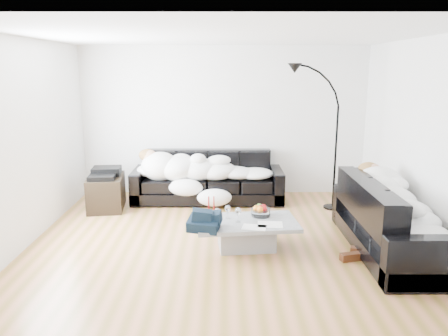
{
  "coord_description": "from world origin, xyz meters",
  "views": [
    {
      "loc": [
        -0.0,
        -5.44,
        2.22
      ],
      "look_at": [
        0.0,
        0.3,
        0.9
      ],
      "focal_mm": 35.0,
      "sensor_mm": 36.0,
      "label": 1
    }
  ],
  "objects_px": {
    "coffee_table": "(247,235)",
    "sleeper_right": "(395,201)",
    "wine_glass_c": "(238,215)",
    "stereo": "(105,172)",
    "wine_glass_a": "(228,212)",
    "sofa_right": "(393,217)",
    "shoes": "(356,254)",
    "sofa_back": "(208,177)",
    "floor_lamp": "(336,147)",
    "sleeper_back": "(208,165)",
    "candle_right": "(214,205)",
    "av_cabinet": "(106,192)",
    "fruit_bowl": "(261,210)",
    "wine_glass_b": "(217,214)",
    "candle_left": "(209,206)"
  },
  "relations": [
    {
      "from": "wine_glass_c",
      "to": "stereo",
      "type": "bearing_deg",
      "value": 141.43
    },
    {
      "from": "candle_right",
      "to": "floor_lamp",
      "type": "bearing_deg",
      "value": 34.84
    },
    {
      "from": "wine_glass_a",
      "to": "wine_glass_b",
      "type": "xyz_separation_m",
      "value": [
        -0.13,
        -0.07,
        -0.01
      ]
    },
    {
      "from": "sleeper_back",
      "to": "av_cabinet",
      "type": "bearing_deg",
      "value": -166.49
    },
    {
      "from": "sofa_back",
      "to": "sofa_right",
      "type": "height_order",
      "value": "sofa_right"
    },
    {
      "from": "wine_glass_b",
      "to": "coffee_table",
      "type": "bearing_deg",
      "value": -5.51
    },
    {
      "from": "coffee_table",
      "to": "wine_glass_b",
      "type": "bearing_deg",
      "value": 174.49
    },
    {
      "from": "wine_glass_a",
      "to": "coffee_table",
      "type": "bearing_deg",
      "value": -23.33
    },
    {
      "from": "shoes",
      "to": "floor_lamp",
      "type": "distance_m",
      "value": 2.15
    },
    {
      "from": "coffee_table",
      "to": "wine_glass_b",
      "type": "relative_size",
      "value": 8.16
    },
    {
      "from": "sleeper_right",
      "to": "candle_right",
      "type": "height_order",
      "value": "sleeper_right"
    },
    {
      "from": "wine_glass_c",
      "to": "stereo",
      "type": "distance_m",
      "value": 2.65
    },
    {
      "from": "shoes",
      "to": "candle_left",
      "type": "bearing_deg",
      "value": 161.14
    },
    {
      "from": "sleeper_right",
      "to": "wine_glass_c",
      "type": "distance_m",
      "value": 1.9
    },
    {
      "from": "coffee_table",
      "to": "fruit_bowl",
      "type": "xyz_separation_m",
      "value": [
        0.19,
        0.19,
        0.26
      ]
    },
    {
      "from": "sleeper_back",
      "to": "candle_left",
      "type": "distance_m",
      "value": 1.8
    },
    {
      "from": "sleeper_right",
      "to": "wine_glass_c",
      "type": "bearing_deg",
      "value": 88.71
    },
    {
      "from": "coffee_table",
      "to": "fruit_bowl",
      "type": "bearing_deg",
      "value": 45.35
    },
    {
      "from": "sofa_right",
      "to": "wine_glass_c",
      "type": "bearing_deg",
      "value": 88.71
    },
    {
      "from": "candle_left",
      "to": "floor_lamp",
      "type": "xyz_separation_m",
      "value": [
        1.96,
        1.42,
        0.52
      ]
    },
    {
      "from": "sofa_back",
      "to": "floor_lamp",
      "type": "relative_size",
      "value": 1.25
    },
    {
      "from": "candle_right",
      "to": "floor_lamp",
      "type": "xyz_separation_m",
      "value": [
        1.9,
        1.32,
        0.54
      ]
    },
    {
      "from": "shoes",
      "to": "sofa_back",
      "type": "bearing_deg",
      "value": 124.98
    },
    {
      "from": "stereo",
      "to": "wine_glass_b",
      "type": "bearing_deg",
      "value": -46.68
    },
    {
      "from": "sofa_back",
      "to": "wine_glass_a",
      "type": "distance_m",
      "value": 1.97
    },
    {
      "from": "fruit_bowl",
      "to": "sofa_back",
      "type": "bearing_deg",
      "value": 111.95
    },
    {
      "from": "candle_left",
      "to": "sofa_back",
      "type": "bearing_deg",
      "value": 92.47
    },
    {
      "from": "sleeper_back",
      "to": "wine_glass_a",
      "type": "distance_m",
      "value": 1.93
    },
    {
      "from": "sofa_right",
      "to": "sleeper_right",
      "type": "distance_m",
      "value": 0.21
    },
    {
      "from": "fruit_bowl",
      "to": "sleeper_back",
      "type": "bearing_deg",
      "value": 112.5
    },
    {
      "from": "sofa_back",
      "to": "sleeper_back",
      "type": "bearing_deg",
      "value": -90.0
    },
    {
      "from": "fruit_bowl",
      "to": "floor_lamp",
      "type": "xyz_separation_m",
      "value": [
        1.29,
        1.43,
        0.57
      ]
    },
    {
      "from": "sofa_right",
      "to": "fruit_bowl",
      "type": "bearing_deg",
      "value": 80.19
    },
    {
      "from": "wine_glass_c",
      "to": "stereo",
      "type": "xyz_separation_m",
      "value": [
        -2.07,
        1.65,
        0.14
      ]
    },
    {
      "from": "wine_glass_c",
      "to": "coffee_table",
      "type": "bearing_deg",
      "value": 20.74
    },
    {
      "from": "floor_lamp",
      "to": "wine_glass_a",
      "type": "bearing_deg",
      "value": -136.15
    },
    {
      "from": "candle_left",
      "to": "av_cabinet",
      "type": "height_order",
      "value": "candle_left"
    },
    {
      "from": "wine_glass_c",
      "to": "floor_lamp",
      "type": "bearing_deg",
      "value": 46.27
    },
    {
      "from": "sofa_right",
      "to": "candle_right",
      "type": "relative_size",
      "value": 9.69
    },
    {
      "from": "wine_glass_a",
      "to": "sofa_right",
      "type": "bearing_deg",
      "value": -5.26
    },
    {
      "from": "floor_lamp",
      "to": "coffee_table",
      "type": "bearing_deg",
      "value": -130.06
    },
    {
      "from": "sleeper_right",
      "to": "fruit_bowl",
      "type": "height_order",
      "value": "sleeper_right"
    },
    {
      "from": "coffee_table",
      "to": "sleeper_right",
      "type": "bearing_deg",
      "value": -2.71
    },
    {
      "from": "candle_right",
      "to": "shoes",
      "type": "xyz_separation_m",
      "value": [
        1.71,
        -0.59,
        -0.42
      ]
    },
    {
      "from": "wine_glass_a",
      "to": "candle_left",
      "type": "relative_size",
      "value": 0.66
    },
    {
      "from": "coffee_table",
      "to": "candle_left",
      "type": "distance_m",
      "value": 0.6
    },
    {
      "from": "wine_glass_c",
      "to": "av_cabinet",
      "type": "bearing_deg",
      "value": 141.43
    },
    {
      "from": "wine_glass_a",
      "to": "candle_left",
      "type": "distance_m",
      "value": 0.26
    },
    {
      "from": "floor_lamp",
      "to": "sleeper_right",
      "type": "bearing_deg",
      "value": -77.6
    },
    {
      "from": "wine_glass_b",
      "to": "candle_right",
      "type": "bearing_deg",
      "value": 99.91
    }
  ]
}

